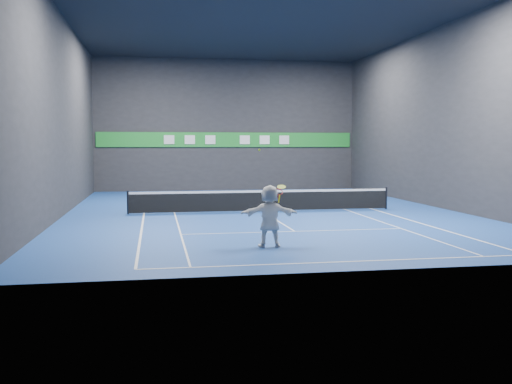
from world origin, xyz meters
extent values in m
plane|color=navy|center=(0.00, 0.00, 0.00)|extent=(26.00, 26.00, 0.00)
plane|color=black|center=(0.00, 0.00, 9.00)|extent=(26.00, 26.00, 0.00)
cube|color=#27272A|center=(0.00, 13.00, 4.50)|extent=(18.00, 0.10, 9.00)
cube|color=#27272A|center=(0.00, -13.00, 4.50)|extent=(18.00, 0.10, 9.00)
cube|color=#27272A|center=(-9.00, 0.00, 4.50)|extent=(0.10, 26.00, 9.00)
cube|color=#27272A|center=(9.00, 0.00, 4.50)|extent=(0.10, 26.00, 9.00)
cube|color=white|center=(0.00, -11.89, 0.00)|extent=(10.98, 0.08, 0.01)
cube|color=white|center=(0.00, 11.89, 0.00)|extent=(10.98, 0.08, 0.01)
cube|color=white|center=(-5.49, 0.00, 0.00)|extent=(0.08, 23.78, 0.01)
cube|color=white|center=(5.49, 0.00, 0.00)|extent=(0.08, 23.78, 0.01)
cube|color=white|center=(-4.11, 0.00, 0.00)|extent=(0.06, 23.78, 0.01)
cube|color=white|center=(4.11, 0.00, 0.00)|extent=(0.06, 23.78, 0.01)
cube|color=white|center=(0.00, -6.40, 0.00)|extent=(8.23, 0.06, 0.01)
cube|color=white|center=(0.00, 6.40, 0.00)|extent=(8.23, 0.06, 0.01)
cube|color=white|center=(0.00, 0.00, 0.00)|extent=(0.06, 12.80, 0.01)
imported|color=white|center=(-1.52, -9.29, 0.96)|extent=(1.82, 0.71, 1.91)
sphere|color=#D2F328|center=(-1.84, -9.26, 2.98)|extent=(0.07, 0.07, 0.07)
cylinder|color=black|center=(-6.20, 0.00, 0.54)|extent=(0.10, 0.10, 1.07)
cylinder|color=black|center=(6.20, 0.00, 0.54)|extent=(0.10, 0.10, 1.07)
cube|color=black|center=(0.00, 0.00, 0.47)|extent=(12.40, 0.03, 0.86)
cube|color=white|center=(0.00, 0.00, 0.95)|extent=(12.40, 0.04, 0.10)
cube|color=#1E8C2D|center=(0.00, 12.94, 3.50)|extent=(17.64, 0.06, 1.00)
cube|color=silver|center=(-4.00, 12.88, 3.50)|extent=(0.70, 0.04, 0.60)
cube|color=white|center=(-2.60, 12.88, 3.50)|extent=(0.70, 0.04, 0.60)
cube|color=white|center=(-1.20, 12.88, 3.50)|extent=(0.70, 0.04, 0.60)
cube|color=white|center=(1.20, 12.88, 3.50)|extent=(0.70, 0.04, 0.60)
cube|color=white|center=(2.60, 12.88, 3.50)|extent=(0.70, 0.04, 0.60)
cube|color=white|center=(4.00, 12.88, 3.50)|extent=(0.70, 0.04, 0.60)
torus|color=red|center=(-1.24, -9.24, 1.70)|extent=(0.39, 0.35, 0.22)
cylinder|color=#C0D64B|center=(-1.14, -9.24, 1.85)|extent=(0.34, 0.31, 0.15)
cylinder|color=red|center=(-1.26, -9.24, 1.55)|extent=(0.04, 0.09, 0.18)
cylinder|color=yellow|center=(-1.22, -9.26, 1.48)|extent=(0.06, 0.14, 0.26)
camera|label=1|loc=(-4.97, -26.32, 3.12)|focal=40.00mm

